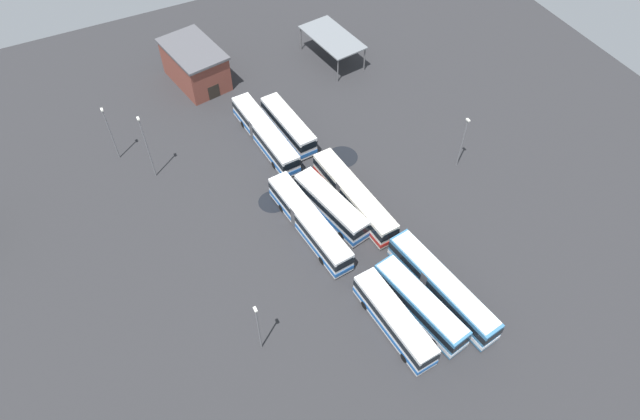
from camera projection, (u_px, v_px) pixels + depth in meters
name	position (u px, v px, depth m)	size (l,w,h in m)	color
ground_plane	(332.00, 217.00, 70.06)	(110.28, 110.28, 0.00)	#28282B
bus_row0_slot1	(265.00, 134.00, 77.08)	(15.16, 3.67, 3.35)	silver
bus_row0_slot2	(288.00, 125.00, 78.15)	(11.26, 3.48, 3.35)	silver
bus_row1_slot0	(309.00, 222.00, 67.30)	(15.19, 4.04, 3.35)	silver
bus_row1_slot1	(331.00, 206.00, 68.90)	(11.61, 4.77, 3.35)	silver
bus_row1_slot2	(354.00, 196.00, 69.92)	(15.17, 3.82, 3.35)	silver
bus_row2_slot0	(394.00, 320.00, 59.05)	(11.69, 3.47, 3.35)	silver
bus_row2_slot1	(420.00, 305.00, 60.17)	(12.26, 4.67, 3.35)	teal
bus_row2_slot2	(442.00, 287.00, 61.58)	(15.22, 4.72, 3.35)	teal
depot_building	(195.00, 65.00, 84.99)	(11.63, 8.38, 5.84)	brown
maintenance_shelter	(332.00, 38.00, 87.73)	(11.35, 6.96, 4.15)	slate
lamp_post_far_corner	(110.00, 132.00, 73.19)	(0.56, 0.28, 8.31)	slate
lamp_post_near_entrance	(463.00, 141.00, 72.44)	(0.56, 0.28, 7.89)	slate
lamp_post_mid_lot	(147.00, 146.00, 70.51)	(0.56, 0.28, 9.76)	slate
lamp_post_by_building	(258.00, 327.00, 55.77)	(0.56, 0.28, 7.65)	slate
puddle_near_shelter	(273.00, 202.00, 71.67)	(3.67, 3.67, 0.01)	black
puddle_centre_drain	(342.00, 157.00, 76.75)	(4.12, 4.12, 0.01)	black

